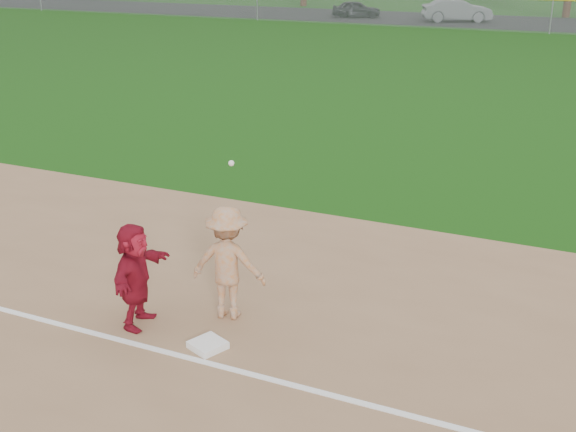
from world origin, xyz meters
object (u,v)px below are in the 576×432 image
at_px(first_base, 208,345).
at_px(base_runner, 136,275).
at_px(car_left, 356,9).
at_px(car_mid, 457,10).

relative_size(first_base, base_runner, 0.27).
relative_size(first_base, car_left, 0.12).
bearing_deg(base_runner, car_mid, -2.03).
bearing_deg(base_runner, first_base, -106.38).
relative_size(base_runner, car_mid, 0.32).
xyz_separation_m(base_runner, car_mid, (-5.19, 45.00, 0.00)).
xyz_separation_m(car_left, car_mid, (7.47, -0.09, 0.17)).
height_order(first_base, car_left, car_left).
xyz_separation_m(base_runner, car_left, (-12.66, 45.09, -0.17)).
distance_m(first_base, base_runner, 1.44).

